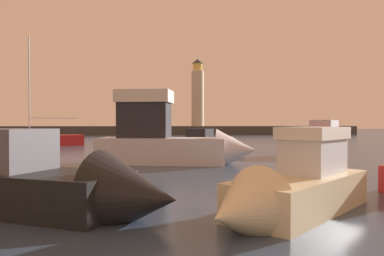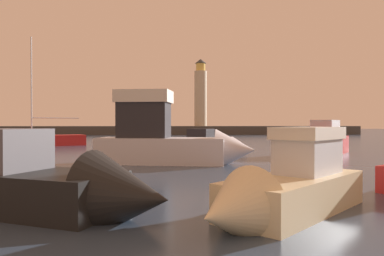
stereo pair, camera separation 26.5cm
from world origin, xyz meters
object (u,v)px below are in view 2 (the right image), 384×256
(motorboat_4, at_px, (173,140))
(motorboat_6, at_px, (216,144))
(lighthouse, at_px, (201,94))
(motorboat_1, at_px, (320,143))
(sailboat_moored, at_px, (41,140))
(motorboat_5, at_px, (52,187))
(motorboat_0, at_px, (281,189))

(motorboat_4, height_order, motorboat_6, motorboat_4)
(motorboat_4, bearing_deg, lighthouse, 82.57)
(motorboat_1, height_order, motorboat_4, motorboat_4)
(sailboat_moored, bearing_deg, motorboat_5, -72.08)
(motorboat_0, xyz_separation_m, motorboat_4, (-2.23, 12.10, 0.65))
(motorboat_6, distance_m, sailboat_moored, 18.15)
(lighthouse, xyz_separation_m, motorboat_5, (-10.36, -65.60, -7.40))
(lighthouse, bearing_deg, sailboat_moored, -117.62)
(motorboat_5, xyz_separation_m, sailboat_moored, (-9.15, 28.32, -0.09))
(motorboat_0, xyz_separation_m, sailboat_moored, (-14.67, 29.10, -0.10))
(motorboat_4, distance_m, sailboat_moored, 21.08)
(motorboat_0, height_order, motorboat_6, motorboat_0)
(motorboat_1, distance_m, motorboat_5, 20.91)
(motorboat_4, distance_m, motorboat_6, 9.25)
(motorboat_1, xyz_separation_m, sailboat_moored, (-22.81, 12.48, -0.27))
(motorboat_6, bearing_deg, motorboat_1, -30.36)
(motorboat_6, xyz_separation_m, sailboat_moored, (-16.03, 8.51, -0.03))
(motorboat_5, bearing_deg, motorboat_4, 73.83)
(lighthouse, bearing_deg, motorboat_1, -86.21)
(lighthouse, relative_size, motorboat_6, 2.44)
(lighthouse, xyz_separation_m, motorboat_0, (-4.85, -66.39, -7.39))
(motorboat_1, bearing_deg, motorboat_5, -130.77)
(motorboat_0, height_order, motorboat_1, motorboat_1)
(motorboat_5, bearing_deg, lighthouse, 81.03)
(motorboat_6, bearing_deg, motorboat_4, -112.93)
(lighthouse, relative_size, motorboat_0, 2.46)
(lighthouse, distance_m, motorboat_5, 66.83)
(motorboat_1, relative_size, motorboat_4, 0.84)
(motorboat_0, distance_m, sailboat_moored, 32.59)
(motorboat_4, bearing_deg, motorboat_1, 23.56)
(motorboat_1, distance_m, motorboat_6, 7.86)
(lighthouse, relative_size, motorboat_5, 1.85)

